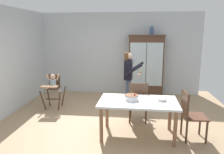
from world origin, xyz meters
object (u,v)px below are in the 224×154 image
(dining_table, at_px, (138,105))
(high_chair_with_toddler, at_px, (53,85))
(adult_person, at_px, (129,74))
(serving_bowl, at_px, (162,99))
(china_cabinet, at_px, (146,66))
(ceramic_vase, at_px, (152,31))
(dining_chair_far_side, at_px, (138,99))
(dining_chair_right_end, at_px, (189,112))
(birthday_cake, at_px, (131,97))

(dining_table, bearing_deg, high_chair_with_toddler, 148.68)
(high_chair_with_toddler, relative_size, dining_table, 0.61)
(adult_person, distance_m, serving_bowl, 1.73)
(china_cabinet, distance_m, high_chair_with_toddler, 2.98)
(dining_table, distance_m, serving_bowl, 0.48)
(ceramic_vase, bearing_deg, dining_chair_far_side, -100.17)
(dining_table, bearing_deg, ceramic_vase, 81.92)
(adult_person, height_order, serving_bowl, adult_person)
(china_cabinet, xyz_separation_m, dining_chair_right_end, (0.73, -2.91, -0.44))
(china_cabinet, bearing_deg, dining_chair_far_side, -96.39)
(high_chair_with_toddler, distance_m, dining_table, 2.69)
(birthday_cake, relative_size, dining_chair_far_side, 0.29)
(birthday_cake, height_order, dining_chair_far_side, dining_chair_far_side)
(china_cabinet, bearing_deg, dining_table, -95.15)
(high_chair_with_toddler, xyz_separation_m, serving_bowl, (2.76, -1.35, 0.11))
(china_cabinet, bearing_deg, adult_person, -111.62)
(dining_table, bearing_deg, dining_chair_far_side, 88.99)
(ceramic_vase, xyz_separation_m, dining_chair_far_side, (-0.40, -2.22, -1.54))
(dining_table, relative_size, dining_chair_right_end, 1.62)
(high_chair_with_toddler, xyz_separation_m, dining_chair_right_end, (3.28, -1.42, -0.10))
(dining_chair_far_side, bearing_deg, high_chair_with_toddler, -15.88)
(dining_table, height_order, serving_bowl, serving_bowl)
(ceramic_vase, bearing_deg, adult_person, -117.16)
(birthday_cake, relative_size, serving_bowl, 1.56)
(china_cabinet, relative_size, adult_person, 1.30)
(ceramic_vase, relative_size, dining_table, 0.17)
(dining_table, bearing_deg, birthday_cake, 169.15)
(birthday_cake, bearing_deg, high_chair_with_toddler, 147.61)
(high_chair_with_toddler, height_order, birthday_cake, high_chair_with_toddler)
(ceramic_vase, distance_m, dining_chair_far_side, 2.74)
(ceramic_vase, xyz_separation_m, dining_table, (-0.41, -2.89, -1.45))
(china_cabinet, relative_size, dining_chair_far_side, 2.06)
(adult_person, relative_size, dining_table, 0.98)
(birthday_cake, bearing_deg, dining_chair_far_side, 77.18)
(ceramic_vase, distance_m, birthday_cake, 3.20)
(high_chair_with_toddler, bearing_deg, ceramic_vase, 25.59)
(high_chair_with_toddler, height_order, adult_person, adult_person)
(dining_table, height_order, dining_chair_right_end, dining_chair_right_end)
(ceramic_vase, xyz_separation_m, dining_chair_right_end, (0.58, -2.92, -1.54))
(serving_bowl, distance_m, dining_chair_right_end, 0.57)
(adult_person, relative_size, birthday_cake, 5.47)
(birthday_cake, distance_m, dining_chair_right_end, 1.15)
(dining_table, bearing_deg, dining_chair_right_end, -1.53)
(china_cabinet, height_order, birthday_cake, china_cabinet)
(birthday_cake, distance_m, dining_chair_far_side, 0.70)
(ceramic_vase, bearing_deg, dining_chair_right_end, -78.78)
(ceramic_vase, relative_size, dining_chair_right_end, 0.28)
(adult_person, height_order, dining_table, adult_person)
(birthday_cake, bearing_deg, adult_person, 93.87)
(ceramic_vase, relative_size, adult_person, 0.18)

